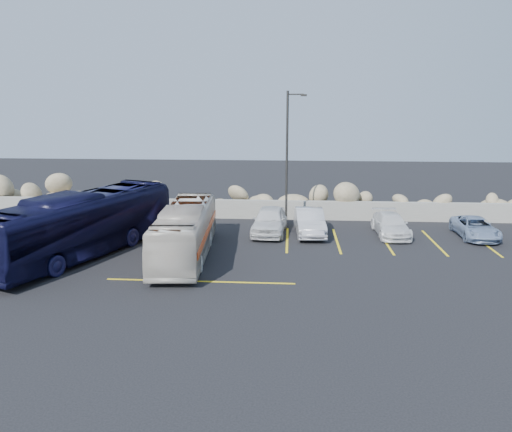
# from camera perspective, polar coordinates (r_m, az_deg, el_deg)

# --- Properties ---
(ground) EXTENTS (90.00, 90.00, 0.00)m
(ground) POSITION_cam_1_polar(r_m,az_deg,el_deg) (20.97, -3.80, -7.73)
(ground) COLOR black
(ground) RESTS_ON ground
(seawall) EXTENTS (60.00, 0.40, 1.20)m
(seawall) POSITION_cam_1_polar(r_m,az_deg,el_deg) (32.27, -0.94, 0.78)
(seawall) COLOR gray
(seawall) RESTS_ON ground
(riprap_pile) EXTENTS (54.00, 2.80, 2.60)m
(riprap_pile) POSITION_cam_1_polar(r_m,az_deg,el_deg) (33.31, -0.76, 2.39)
(riprap_pile) COLOR #968762
(riprap_pile) RESTS_ON ground
(parking_lines) EXTENTS (18.16, 9.36, 0.01)m
(parking_lines) POSITION_cam_1_polar(r_m,az_deg,el_deg) (26.13, 8.05, -3.61)
(parking_lines) COLOR yellow
(parking_lines) RESTS_ON ground
(lamppost) EXTENTS (1.14, 0.18, 8.00)m
(lamppost) POSITION_cam_1_polar(r_m,az_deg,el_deg) (29.10, 3.66, 6.80)
(lamppost) COLOR #2D2B28
(lamppost) RESTS_ON ground
(vintage_bus) EXTENTS (2.70, 9.21, 2.53)m
(vintage_bus) POSITION_cam_1_polar(r_m,az_deg,el_deg) (24.42, -8.06, -1.73)
(vintage_bus) COLOR beige
(vintage_bus) RESTS_ON ground
(tour_coach) EXTENTS (6.41, 11.45, 3.13)m
(tour_coach) POSITION_cam_1_polar(r_m,az_deg,el_deg) (25.77, -19.20, -0.87)
(tour_coach) COLOR black
(tour_coach) RESTS_ON ground
(car_a) EXTENTS (2.13, 4.62, 1.53)m
(car_a) POSITION_cam_1_polar(r_m,az_deg,el_deg) (28.53, 1.58, -0.50)
(car_a) COLOR silver
(car_a) RESTS_ON ground
(car_b) EXTENTS (1.81, 4.49, 1.45)m
(car_b) POSITION_cam_1_polar(r_m,az_deg,el_deg) (28.53, 6.13, -0.66)
(car_b) COLOR silver
(car_b) RESTS_ON ground
(car_c) EXTENTS (1.80, 4.19, 1.20)m
(car_c) POSITION_cam_1_polar(r_m,az_deg,el_deg) (29.21, 15.13, -0.97)
(car_c) COLOR silver
(car_c) RESTS_ON ground
(car_d) EXTENTS (1.89, 4.04, 1.12)m
(car_d) POSITION_cam_1_polar(r_m,az_deg,el_deg) (30.28, 23.77, -1.23)
(car_d) COLOR #7D91B1
(car_d) RESTS_ON ground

